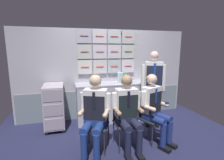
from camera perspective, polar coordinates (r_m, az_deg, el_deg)
ground at (r=3.30m, az=3.47°, el=-20.79°), size 4.80×4.80×0.04m
galley_bulkhead at (r=4.19m, az=-2.32°, el=2.32°), size 4.20×0.14×2.15m
galley_counter at (r=4.10m, az=0.53°, el=-7.17°), size 1.77×0.53×0.90m
service_trolley at (r=3.84m, az=-18.81°, el=-8.09°), size 0.40×0.65×0.95m
folding_chair_left at (r=3.00m, az=-5.05°, el=-12.84°), size 0.53×0.53×0.83m
crew_member_left at (r=2.78m, az=-5.88°, el=-10.29°), size 0.58×0.71×1.28m
folding_chair_right at (r=3.08m, az=4.26°, el=-12.19°), size 0.40×0.41×0.83m
crew_member_right at (r=2.87m, az=5.36°, el=-9.88°), size 0.51×0.62×1.27m
folding_chair_by_counter at (r=3.32m, az=11.73°, el=-10.64°), size 0.53×0.53×0.83m
crew_member_by_counter at (r=3.17m, az=14.09°, el=-8.39°), size 0.56×0.68×1.25m
crew_member_standing at (r=3.78m, az=13.69°, el=-0.86°), size 0.50×0.35×1.64m
water_bottle_clear at (r=4.04m, az=2.34°, el=1.07°), size 0.08×0.08×0.28m
water_bottle_short at (r=3.90m, az=4.59°, el=0.53°), size 0.07×0.07×0.25m
sparkling_bottle_green at (r=3.90m, az=3.23°, el=0.82°), size 0.08×0.08×0.29m
paper_cup_blue at (r=3.84m, az=-5.01°, el=-0.97°), size 0.06×0.06×0.06m
espresso_cup_small at (r=3.84m, az=1.37°, el=-0.90°), size 0.07×0.07×0.06m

